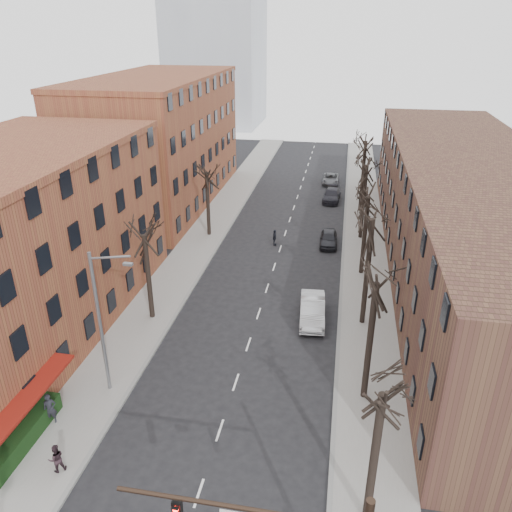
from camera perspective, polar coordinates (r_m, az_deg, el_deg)
The scene contains 22 objects.
sidewalk_left at distance 52.30m, azimuth -5.50°, elevation 2.88°, with size 4.00×90.00×0.15m, color gray.
sidewalk_right at distance 50.58m, azimuth 12.26°, elevation 1.60°, with size 4.00×90.00×0.15m, color gray.
building_left_near at distance 36.82m, azimuth -26.52°, elevation 0.36°, with size 12.00×26.00×12.00m, color brown.
building_left_far at distance 60.89m, azimuth -10.94°, elevation 12.58°, with size 12.00×28.00×14.00m, color brown.
building_right at distance 45.31m, azimuth 23.09°, elevation 4.02°, with size 12.00×50.00×10.00m, color #523626.
awning_left at distance 30.34m, azimuth -23.61°, elevation -18.17°, with size 1.20×7.00×0.15m, color maroon.
hedge at distance 29.40m, azimuth -25.08°, elevation -18.41°, with size 0.80×6.00×1.00m, color #193613.
tree_right_b at distance 30.81m, azimuth 12.16°, elevation -15.51°, with size 5.20×5.20×10.80m, color black, non-canonical shape.
tree_right_c at distance 37.27m, azimuth 11.99°, elevation -7.54°, with size 5.20×5.20×11.60m, color black, non-canonical shape.
tree_right_d at distance 44.24m, azimuth 11.88°, elevation -2.01°, with size 5.20×5.20×10.00m, color black, non-canonical shape.
tree_right_e at distance 51.52m, azimuth 11.79°, elevation 2.00°, with size 5.20×5.20×10.80m, color black, non-canonical shape.
tree_right_f at distance 58.98m, azimuth 11.73°, elevation 5.00°, with size 5.20×5.20×11.60m, color black, non-canonical shape.
tree_left_a at distance 37.88m, azimuth -11.72°, elevation -6.95°, with size 5.20×5.20×9.50m, color black, non-canonical shape.
tree_left_b at distance 51.33m, azimuth -5.36°, elevation 2.36°, with size 5.20×5.20×9.50m, color black, non-canonical shape.
streetlight at distance 28.95m, azimuth -17.20°, elevation -6.81°, with size 2.45×0.22×9.03m.
silver_sedan at distance 36.71m, azimuth 6.47°, elevation -6.14°, with size 1.75×5.01×1.65m, color silver.
parked_car_near at distance 49.16m, azimuth 8.30°, elevation 2.02°, with size 1.65×4.10×1.40m, color black.
parked_car_mid at distance 61.89m, azimuth 8.65°, elevation 6.89°, with size 1.97×4.85×1.41m, color black.
parked_car_far at distance 68.83m, azimuth 8.53°, elevation 8.71°, with size 2.08×4.51×1.25m, color #595B60.
pedestrian_a at distance 29.97m, azimuth -22.48°, elevation -15.85°, with size 0.67×0.44×1.83m, color black.
pedestrian_b at distance 27.40m, azimuth -21.86°, elevation -20.67°, with size 0.75×0.59×1.55m, color black.
pedestrian_crossing at distance 48.55m, azimuth 2.13°, elevation 2.11°, with size 0.94×0.39×1.61m, color black.
Camera 1 is at (5.50, -11.52, 19.79)m, focal length 35.00 mm.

